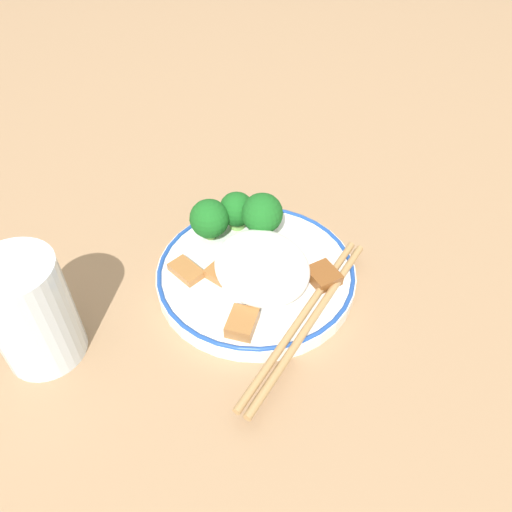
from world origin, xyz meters
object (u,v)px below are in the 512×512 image
object	(u,v)px
plate	(256,273)
drinking_glass	(30,310)
chopsticks	(307,318)
broccoli_back_right	(209,219)
broccoli_back_center	(237,210)
broccoli_back_left	(262,214)

from	to	relation	value
plate	drinking_glass	world-z (taller)	drinking_glass
plate	chopsticks	world-z (taller)	chopsticks
broccoli_back_right	plate	bearing A→B (deg)	20.11
broccoli_back_center	drinking_glass	bearing A→B (deg)	-72.86
chopsticks	broccoli_back_left	bearing A→B (deg)	174.55
broccoli_back_left	broccoli_back_center	world-z (taller)	broccoli_back_left
plate	broccoli_back_center	size ratio (longest dim) A/B	4.68
broccoli_back_left	chopsticks	distance (m)	0.13
broccoli_back_left	broccoli_back_right	distance (m)	0.06
chopsticks	drinking_glass	world-z (taller)	drinking_glass
plate	broccoli_back_center	bearing A→B (deg)	172.88
plate	broccoli_back_right	size ratio (longest dim) A/B	4.38
broccoli_back_center	chopsticks	distance (m)	0.16
broccoli_back_right	chopsticks	world-z (taller)	broccoli_back_right
plate	chopsticks	bearing A→B (deg)	10.91
broccoli_back_right	broccoli_back_center	bearing A→B (deg)	96.52
broccoli_back_right	drinking_glass	size ratio (longest dim) A/B	0.43
broccoli_back_center	broccoli_back_right	size ratio (longest dim) A/B	0.94
broccoli_back_left	broccoli_back_right	xyz separation A→B (m)	(-0.02, -0.05, -0.01)
plate	chopsticks	xyz separation A→B (m)	(0.08, 0.02, 0.01)
broccoli_back_left	drinking_glass	distance (m)	0.25
broccoli_back_center	drinking_glass	xyz separation A→B (m)	(0.07, -0.23, 0.02)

